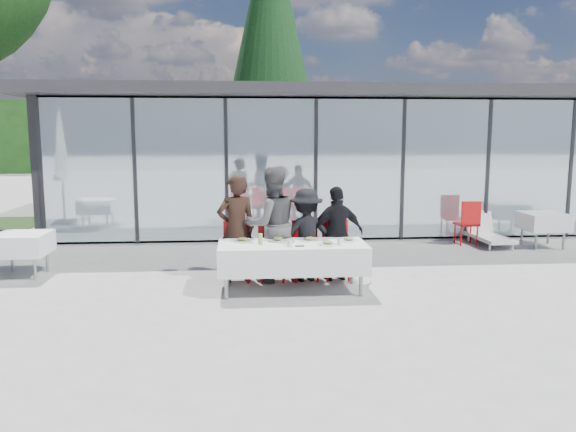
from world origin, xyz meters
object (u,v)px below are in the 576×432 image
object	(u,v)px
plate_a	(243,240)
spare_chair_b	(468,221)
juice_bottle	(260,239)
plate_c	(310,239)
conifer_tree	(270,35)
diner_c	(306,235)
diner_d	(337,233)
plate_extra	(328,243)
plate_b	(278,240)
diner_chair_d	(336,246)
diner_a	(236,229)
dining_table	(292,257)
lounger	(487,232)
plate_d	(349,240)
diner_chair_a	(237,248)
diner_chair_c	(305,247)
spare_table_left	(22,244)
folded_eyeglasses	(300,246)
spare_table_right	(543,221)
diner_chair_b	(272,247)

from	to	relation	value
plate_a	spare_chair_b	bearing A→B (deg)	32.23
plate_a	juice_bottle	world-z (taller)	juice_bottle
plate_c	conifer_tree	bearing A→B (deg)	89.84
diner_c	plate_c	xyz separation A→B (m)	(0.01, -0.45, 0.01)
diner_d	plate_a	bearing A→B (deg)	3.37
plate_extra	plate_b	bearing A→B (deg)	154.22
diner_d	diner_chair_d	size ratio (longest dim) A/B	1.60
diner_a	diner_chair_d	xyz separation A→B (m)	(1.65, 0.12, -0.34)
dining_table	diner_a	world-z (taller)	diner_a
diner_a	lounger	size ratio (longest dim) A/B	1.29
spare_chair_b	dining_table	bearing A→B (deg)	-141.51
plate_d	lounger	bearing A→B (deg)	41.36
diner_chair_a	diner_chair_c	world-z (taller)	same
diner_chair_c	spare_table_left	xyz separation A→B (m)	(-4.77, 0.53, 0.02)
folded_eyeglasses	spare_table_right	distance (m)	6.41
dining_table	diner_chair_b	size ratio (longest dim) A/B	2.32
plate_b	spare_table_right	xyz separation A→B (m)	(5.85, 2.75, -0.22)
diner_chair_c	plate_c	bearing A→B (deg)	-89.45
dining_table	folded_eyeglasses	distance (m)	0.34
juice_bottle	folded_eyeglasses	distance (m)	0.62
lounger	plate_extra	bearing A→B (deg)	-139.12
diner_d	spare_chair_b	size ratio (longest dim) A/B	1.60
diner_chair_c	plate_d	size ratio (longest dim) A/B	3.39
diner_chair_c	plate_a	bearing A→B (deg)	-152.23
plate_d	spare_table_left	bearing A→B (deg)	167.67
diner_d	spare_table_right	world-z (taller)	diner_d
diner_chair_a	diner_d	xyz separation A→B (m)	(1.65, -0.12, 0.24)
diner_a	plate_c	xyz separation A→B (m)	(1.14, -0.45, -0.10)
diner_chair_c	diner_d	xyz separation A→B (m)	(0.52, -0.12, 0.24)
plate_c	plate_d	world-z (taller)	same
lounger	diner_a	bearing A→B (deg)	-153.35
plate_c	conifer_tree	size ratio (longest dim) A/B	0.03
diner_chair_a	folded_eyeglasses	distance (m)	1.39
diner_a	lounger	xyz separation A→B (m)	(5.44, 2.73, -0.62)
plate_extra	conifer_tree	world-z (taller)	conifer_tree
diner_d	spare_chair_b	xyz separation A→B (m)	(3.33, 2.65, -0.24)
diner_chair_d	conifer_tree	xyz separation A→B (m)	(-0.48, 12.05, 5.45)
diner_d	lounger	xyz separation A→B (m)	(3.79, 2.73, -0.52)
dining_table	lounger	world-z (taller)	dining_table
dining_table	diner_chair_b	distance (m)	0.80
juice_bottle	diner_chair_a	bearing A→B (deg)	115.41
diner_chair_a	conifer_tree	xyz separation A→B (m)	(1.18, 12.05, 5.45)
plate_d	spare_table_right	distance (m)	5.54
plate_a	conifer_tree	size ratio (longest dim) A/B	0.03
diner_d	spare_table_right	size ratio (longest dim) A/B	1.81
dining_table	juice_bottle	size ratio (longest dim) A/B	13.77
diner_chair_b	diner_chair_d	distance (m)	1.08
spare_table_left	conifer_tree	size ratio (longest dim) A/B	0.08
folded_eyeglasses	plate_a	bearing A→B (deg)	151.48
diner_a	diner_chair_c	xyz separation A→B (m)	(1.14, 0.12, -0.34)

